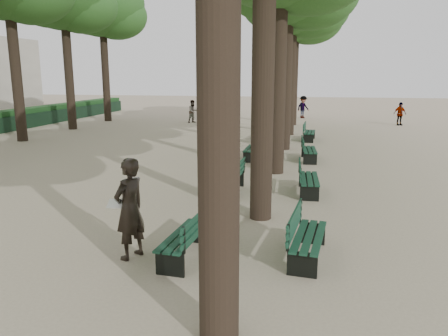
# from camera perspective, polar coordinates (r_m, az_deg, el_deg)

# --- Properties ---
(ground) EXTENTS (120.00, 120.00, 0.00)m
(ground) POSITION_cam_1_polar(r_m,az_deg,el_deg) (8.26, -8.25, -12.39)
(ground) COLOR tan
(ground) RESTS_ON ground
(tree_central_5) EXTENTS (6.00, 6.00, 9.95)m
(tree_central_5) POSITION_cam_1_polar(r_m,az_deg,el_deg) (30.39, 9.43, 20.08)
(tree_central_5) COLOR #33261C
(tree_central_5) RESTS_ON ground
(tree_far_5) EXTENTS (6.00, 6.00, 10.45)m
(tree_far_5) POSITION_cam_1_polar(r_m,az_deg,el_deg) (33.74, -15.69, 19.85)
(tree_far_5) COLOR #33261C
(tree_far_5) RESTS_ON ground
(bench_left_0) EXTENTS (0.71, 1.84, 0.92)m
(bench_left_0) POSITION_cam_1_polar(r_m,az_deg,el_deg) (8.38, -5.04, -9.90)
(bench_left_0) COLOR black
(bench_left_0) RESTS_ON ground
(bench_left_1) EXTENTS (0.64, 1.82, 0.92)m
(bench_left_1) POSITION_cam_1_polar(r_m,az_deg,el_deg) (12.79, 0.78, -2.04)
(bench_left_1) COLOR black
(bench_left_1) RESTS_ON ground
(bench_left_2) EXTENTS (0.60, 1.81, 0.92)m
(bench_left_2) POSITION_cam_1_polar(r_m,az_deg,el_deg) (17.84, 3.74, 2.03)
(bench_left_2) COLOR black
(bench_left_2) RESTS_ON ground
(bench_left_3) EXTENTS (0.67, 1.83, 0.92)m
(bench_left_3) POSITION_cam_1_polar(r_m,az_deg,el_deg) (22.79, 5.35, 4.23)
(bench_left_3) COLOR black
(bench_left_3) RESTS_ON ground
(bench_right_0) EXTENTS (0.77, 1.85, 0.92)m
(bench_right_0) POSITION_cam_1_polar(r_m,az_deg,el_deg) (8.46, 10.90, -9.88)
(bench_right_0) COLOR black
(bench_right_0) RESTS_ON ground
(bench_right_1) EXTENTS (0.64, 1.82, 0.92)m
(bench_right_1) POSITION_cam_1_polar(r_m,az_deg,el_deg) (12.92, 10.99, -2.12)
(bench_right_1) COLOR black
(bench_right_1) RESTS_ON ground
(bench_right_2) EXTENTS (0.68, 1.83, 0.92)m
(bench_right_2) POSITION_cam_1_polar(r_m,az_deg,el_deg) (17.78, 11.04, 1.79)
(bench_right_2) COLOR black
(bench_right_2) RESTS_ON ground
(bench_right_3) EXTENTS (0.67, 1.83, 0.92)m
(bench_right_3) POSITION_cam_1_polar(r_m,az_deg,el_deg) (23.18, 11.07, 4.19)
(bench_right_3) COLOR black
(bench_right_3) RESTS_ON ground
(man_with_map) EXTENTS (0.76, 0.86, 1.93)m
(man_with_map) POSITION_cam_1_polar(r_m,az_deg,el_deg) (8.33, -12.22, -5.23)
(man_with_map) COLOR black
(man_with_map) RESTS_ON ground
(pedestrian_b) EXTENTS (1.04, 1.02, 1.72)m
(pedestrian_b) POSITION_cam_1_polar(r_m,az_deg,el_deg) (35.01, 10.29, 7.84)
(pedestrian_b) COLOR #262628
(pedestrian_b) RESTS_ON ground
(pedestrian_a) EXTENTS (0.75, 0.79, 1.59)m
(pedestrian_a) POSITION_cam_1_polar(r_m,az_deg,el_deg) (31.26, -4.06, 7.38)
(pedestrian_a) COLOR #262628
(pedestrian_a) RESTS_ON ground
(pedestrian_c) EXTENTS (0.96, 0.62, 1.55)m
(pedestrian_c) POSITION_cam_1_polar(r_m,az_deg,el_deg) (31.86, 21.98, 6.58)
(pedestrian_c) COLOR #262628
(pedestrian_c) RESTS_ON ground
(pedestrian_d) EXTENTS (0.68, 0.82, 1.58)m
(pedestrian_d) POSITION_cam_1_polar(r_m,az_deg,el_deg) (34.88, 8.80, 7.77)
(pedestrian_d) COLOR #262628
(pedestrian_d) RESTS_ON ground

